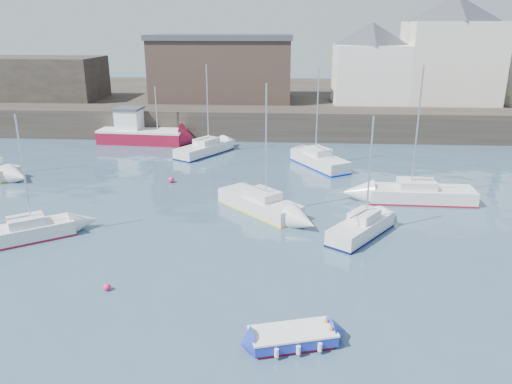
# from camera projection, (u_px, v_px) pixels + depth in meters

# --- Properties ---
(water) EXTENTS (220.00, 220.00, 0.00)m
(water) POSITION_uv_depth(u_px,v_px,m) (236.00, 320.00, 20.40)
(water) COLOR #2D4760
(water) RESTS_ON ground
(quay_wall) EXTENTS (90.00, 5.00, 3.00)m
(quay_wall) POSITION_uv_depth(u_px,v_px,m) (271.00, 123.00, 53.02)
(quay_wall) COLOR #28231E
(quay_wall) RESTS_ON ground
(land_strip) EXTENTS (90.00, 32.00, 2.80)m
(land_strip) POSITION_uv_depth(u_px,v_px,m) (276.00, 100.00, 70.07)
(land_strip) COLOR #28231E
(land_strip) RESTS_ON ground
(bldg_east_a) EXTENTS (13.36, 13.36, 11.80)m
(bldg_east_a) POSITION_uv_depth(u_px,v_px,m) (451.00, 49.00, 56.02)
(bldg_east_a) COLOR beige
(bldg_east_a) RESTS_ON land_strip
(bldg_east_d) EXTENTS (11.14, 11.14, 8.95)m
(bldg_east_d) POSITION_uv_depth(u_px,v_px,m) (370.00, 63.00, 56.59)
(bldg_east_d) COLOR white
(bldg_east_d) RESTS_ON land_strip
(warehouse) EXTENTS (16.40, 10.40, 7.60)m
(warehouse) POSITION_uv_depth(u_px,v_px,m) (223.00, 67.00, 59.33)
(warehouse) COLOR #3D2D26
(warehouse) RESTS_ON land_strip
(bldg_west) EXTENTS (14.00, 8.00, 5.00)m
(bldg_west) POSITION_uv_depth(u_px,v_px,m) (42.00, 78.00, 60.22)
(bldg_west) COLOR #353028
(bldg_west) RESTS_ON land_strip
(blue_dinghy) EXTENTS (3.49, 2.21, 0.62)m
(blue_dinghy) POSITION_uv_depth(u_px,v_px,m) (293.00, 337.00, 18.71)
(blue_dinghy) COLOR maroon
(blue_dinghy) RESTS_ON ground
(fishing_boat) EXTENTS (8.84, 3.87, 5.72)m
(fishing_boat) POSITION_uv_depth(u_px,v_px,m) (140.00, 132.00, 50.70)
(fishing_boat) COLOR maroon
(fishing_boat) RESTS_ON ground
(sailboat_a) EXTENTS (5.42, 4.56, 7.05)m
(sailboat_a) POSITION_uv_depth(u_px,v_px,m) (23.00, 232.00, 27.76)
(sailboat_a) COLOR silver
(sailboat_a) RESTS_ON ground
(sailboat_b) EXTENTS (5.88, 6.02, 8.20)m
(sailboat_b) POSITION_uv_depth(u_px,v_px,m) (260.00, 203.00, 32.16)
(sailboat_b) COLOR silver
(sailboat_b) RESTS_ON ground
(sailboat_c) EXTENTS (4.39, 5.17, 6.83)m
(sailboat_c) POSITION_uv_depth(u_px,v_px,m) (361.00, 227.00, 28.35)
(sailboat_c) COLOR silver
(sailboat_c) RESTS_ON ground
(sailboat_d) EXTENTS (7.11, 2.41, 9.01)m
(sailboat_d) POSITION_uv_depth(u_px,v_px,m) (420.00, 194.00, 33.91)
(sailboat_d) COLOR silver
(sailboat_d) RESTS_ON ground
(sailboat_f) EXTENTS (4.97, 6.44, 8.20)m
(sailboat_f) POSITION_uv_depth(u_px,v_px,m) (319.00, 160.00, 42.17)
(sailboat_f) COLOR silver
(sailboat_f) RESTS_ON ground
(sailboat_h) EXTENTS (5.03, 6.45, 8.14)m
(sailboat_h) POSITION_uv_depth(u_px,v_px,m) (205.00, 149.00, 46.29)
(sailboat_h) COLOR silver
(sailboat_h) RESTS_ON ground
(buoy_near) EXTENTS (0.35, 0.35, 0.35)m
(buoy_near) POSITION_uv_depth(u_px,v_px,m) (107.00, 290.00, 22.68)
(buoy_near) COLOR #ED2165
(buoy_near) RESTS_ON ground
(buoy_mid) EXTENTS (0.34, 0.34, 0.34)m
(buoy_mid) POSITION_uv_depth(u_px,v_px,m) (348.00, 230.00, 29.28)
(buoy_mid) COLOR #ED2165
(buoy_mid) RESTS_ON ground
(buoy_far) EXTENTS (0.45, 0.45, 0.45)m
(buoy_far) POSITION_uv_depth(u_px,v_px,m) (171.00, 182.00, 38.16)
(buoy_far) COLOR #ED2165
(buoy_far) RESTS_ON ground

